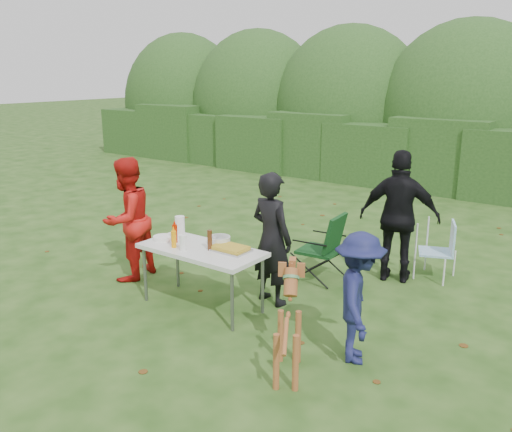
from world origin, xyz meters
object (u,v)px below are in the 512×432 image
Objects in this scene: folding_table at (201,252)px; person_red_jacket at (127,219)px; lawn_chair at (436,250)px; paper_towel_roll at (180,226)px; camping_chair at (319,246)px; person_cook at (272,239)px; ketchup_bottle at (175,234)px; dog at (288,330)px; child at (359,298)px; beer_bottle at (210,240)px; person_black_puffy at (399,217)px; mustard_bottle at (174,239)px.

person_red_jacket reaches higher than folding_table.
folding_table is 0.91× the size of person_red_jacket.
lawn_chair is 3.44m from paper_towel_roll.
paper_towel_roll is (-1.20, -1.40, 0.40)m from camping_chair.
lawn_chair is 3.09× the size of paper_towel_roll.
ketchup_bottle is (-0.97, -0.64, 0.04)m from person_cook.
dog is 1.21× the size of lawn_chair.
folding_table is 1.74m from camping_chair.
child is at bearing 165.88° from person_cook.
ketchup_bottle reaches higher than folding_table.
beer_bottle is (-1.90, 0.03, 0.21)m from child.
ketchup_bottle is at bearing -60.53° from paper_towel_roll.
lawn_chair is (0.39, 0.39, -0.48)m from person_black_puffy.
person_cook reaches higher than mustard_bottle.
dog reaches higher than folding_table.
person_red_jacket is (-1.43, 0.12, 0.14)m from folding_table.
ketchup_bottle is at bearing 51.49° from camping_chair.
lawn_chair is (1.24, 0.99, -0.07)m from camping_chair.
child is 5.89× the size of ketchup_bottle.
person_cook is 2.42m from lawn_chair.
person_black_puffy is 1.36× the size of child.
child is at bearing -0.82° from beer_bottle.
camping_chair is 2.03m from mustard_bottle.
child is at bearing 86.86° from person_black_puffy.
ketchup_bottle is 0.24m from paper_towel_roll.
camping_chair is 3.61× the size of paper_towel_roll.
camping_chair is at bearing 70.75° from beer_bottle.
dog is 3.25m from lawn_chair.
person_cook is at bearing 46.44° from folding_table.
beer_bottle is at bearing 77.24° from person_red_jacket.
person_black_puffy is at bearing -27.05° from dog.
child is 2.43m from ketchup_bottle.
folding_table is 0.85× the size of person_black_puffy.
paper_towel_roll is (-2.04, -2.00, -0.01)m from person_black_puffy.
beer_bottle reaches higher than folding_table.
child is (1.45, -0.63, -0.16)m from person_cook.
person_red_jacket is 3.19m from dog.
lawn_chair is at bearing -114.91° from person_cook.
camping_chair is at bearing 56.19° from ketchup_bottle.
person_black_puffy is (2.95, 2.06, 0.06)m from person_red_jacket.
person_cook is at bearing 33.15° from ketchup_bottle.
child is at bearing -0.71° from folding_table.
person_cook is at bearing 42.30° from mustard_bottle.
person_cook is 1.17m from paper_towel_roll.
person_red_jacket is 6.36× the size of paper_towel_roll.
person_black_puffy is (0.95, 1.58, 0.07)m from person_cook.
person_red_jacket reaches higher than paper_towel_roll.
child is 0.77m from dog.
folding_table is 0.85m from person_cook.
dog is (-0.38, -0.64, -0.19)m from child.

